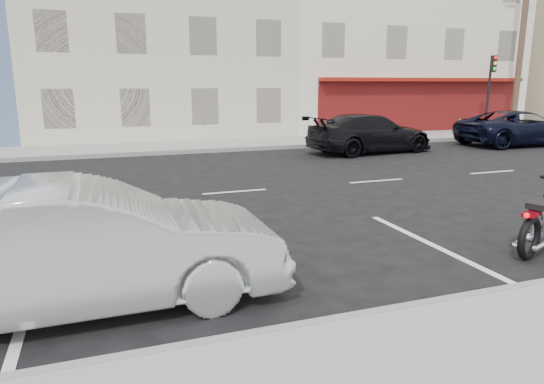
{
  "coord_description": "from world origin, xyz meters",
  "views": [
    {
      "loc": [
        -5.05,
        -11.25,
        2.6
      ],
      "look_at": [
        -2.35,
        -3.69,
        0.8
      ],
      "focal_mm": 32.0,
      "sensor_mm": 36.0,
      "label": 1
    }
  ],
  "objects_px": {
    "utility_pole": "(522,40)",
    "traffic_light": "(490,84)",
    "fire_hydrant": "(460,126)",
    "car_far": "(370,133)",
    "suv_far": "(519,128)",
    "sedan_silver": "(86,246)"
  },
  "relations": [
    {
      "from": "utility_pole",
      "to": "traffic_light",
      "type": "xyz_separation_m",
      "value": [
        -2.0,
        -0.27,
        -2.18
      ]
    },
    {
      "from": "fire_hydrant",
      "to": "car_far",
      "type": "bearing_deg",
      "value": -154.16
    },
    {
      "from": "utility_pole",
      "to": "suv_far",
      "type": "xyz_separation_m",
      "value": [
        -3.56,
        -3.78,
        -4.0
      ]
    },
    {
      "from": "fire_hydrant",
      "to": "car_far",
      "type": "distance_m",
      "value": 8.06
    },
    {
      "from": "fire_hydrant",
      "to": "sedan_silver",
      "type": "xyz_separation_m",
      "value": [
        -17.28,
        -14.01,
        0.23
      ]
    },
    {
      "from": "suv_far",
      "to": "car_far",
      "type": "height_order",
      "value": "suv_far"
    },
    {
      "from": "traffic_light",
      "to": "suv_far",
      "type": "height_order",
      "value": "traffic_light"
    },
    {
      "from": "traffic_light",
      "to": "utility_pole",
      "type": "bearing_deg",
      "value": 7.61
    },
    {
      "from": "traffic_light",
      "to": "sedan_silver",
      "type": "relative_size",
      "value": 0.82
    },
    {
      "from": "utility_pole",
      "to": "traffic_light",
      "type": "bearing_deg",
      "value": -172.39
    },
    {
      "from": "fire_hydrant",
      "to": "suv_far",
      "type": "height_order",
      "value": "suv_far"
    },
    {
      "from": "utility_pole",
      "to": "sedan_silver",
      "type": "bearing_deg",
      "value": -145.83
    },
    {
      "from": "traffic_light",
      "to": "sedan_silver",
      "type": "distance_m",
      "value": 23.4
    },
    {
      "from": "traffic_light",
      "to": "fire_hydrant",
      "type": "distance_m",
      "value": 2.53
    },
    {
      "from": "suv_far",
      "to": "car_far",
      "type": "xyz_separation_m",
      "value": [
        -7.19,
        0.17,
        -0.0
      ]
    },
    {
      "from": "utility_pole",
      "to": "car_far",
      "type": "relative_size",
      "value": 1.77
    },
    {
      "from": "traffic_light",
      "to": "car_far",
      "type": "xyz_separation_m",
      "value": [
        -8.75,
        -3.34,
        -1.82
      ]
    },
    {
      "from": "traffic_light",
      "to": "sedan_silver",
      "type": "bearing_deg",
      "value": -143.61
    },
    {
      "from": "utility_pole",
      "to": "car_far",
      "type": "xyz_separation_m",
      "value": [
        -10.75,
        -3.61,
        -4.0
      ]
    },
    {
      "from": "suv_far",
      "to": "fire_hydrant",
      "type": "bearing_deg",
      "value": 1.0
    },
    {
      "from": "fire_hydrant",
      "to": "sedan_silver",
      "type": "bearing_deg",
      "value": -140.97
    },
    {
      "from": "utility_pole",
      "to": "car_far",
      "type": "height_order",
      "value": "utility_pole"
    }
  ]
}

